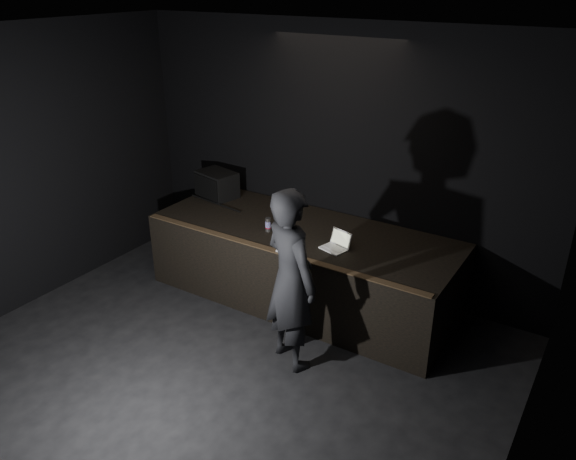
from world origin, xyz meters
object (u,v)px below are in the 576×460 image
Objects in this scene: laptop at (337,244)px; person at (291,279)px; stage_riser at (303,264)px; stage_monitor at (217,184)px; beer_can at (268,225)px.

person is (-0.03, -0.98, -0.02)m from laptop.
stage_monitor is (-1.67, 0.32, 0.69)m from stage_riser.
person is (0.93, -0.95, -0.06)m from beer_can.
beer_can is at bearing -11.93° from stage_monitor.
laptop is (0.61, -0.25, 0.55)m from stage_riser.
stage_monitor is at bearing -10.62° from person.
stage_riser is 6.26× the size of stage_monitor.
stage_riser is 1.46m from person.
stage_riser is 0.74m from beer_can.
person is at bearing -45.40° from beer_can.
laptop is 2.00× the size of beer_can.
laptop is at bearing 2.11° from beer_can.
laptop is 0.17× the size of person.
laptop is at bearing -1.27° from stage_monitor.
stage_riser is 1.84m from stage_monitor.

